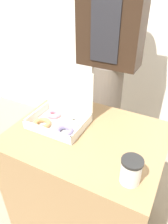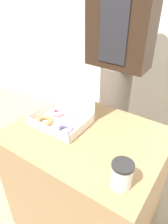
% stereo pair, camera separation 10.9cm
% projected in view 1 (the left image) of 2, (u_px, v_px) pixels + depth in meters
% --- Properties ---
extents(ground_plane, '(14.00, 14.00, 0.00)m').
position_uv_depth(ground_plane, '(86.00, 218.00, 1.57)').
color(ground_plane, gray).
extents(wall_back, '(10.00, 0.05, 2.60)m').
position_uv_depth(wall_back, '(151.00, 1.00, 1.65)').
color(wall_back, silver).
rests_on(wall_back, ground_plane).
extents(table, '(0.80, 0.63, 0.77)m').
position_uv_depth(table, '(87.00, 182.00, 1.36)').
color(table, '#99754C').
rests_on(table, ground_plane).
extents(donut_box, '(0.30, 0.24, 0.29)m').
position_uv_depth(donut_box, '(61.00, 116.00, 1.21)').
color(donut_box, silver).
rests_on(donut_box, table).
extents(coffee_cup, '(0.09, 0.09, 0.12)m').
position_uv_depth(coffee_cup, '(131.00, 171.00, 0.86)').
color(coffee_cup, silver).
rests_on(coffee_cup, table).
extents(person_customer, '(0.40, 0.22, 1.78)m').
position_uv_depth(person_customer, '(109.00, 64.00, 1.46)').
color(person_customer, '#665B51').
rests_on(person_customer, ground_plane).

